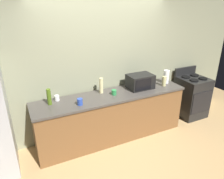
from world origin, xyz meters
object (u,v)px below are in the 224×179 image
Objects in this scene: bottle_hand_soap at (101,86)px; stove_range at (191,97)px; bottle_olive_oil at (49,97)px; mug_white at (57,98)px; microwave at (140,81)px; mug_blue at (80,102)px; paper_towel_roll at (166,77)px; mug_green at (114,92)px; bottle_vinegar at (164,81)px.

stove_range is at bearing -4.25° from bottle_hand_soap.
bottle_olive_oil is 2.87× the size of mug_white.
microwave is at bearing 178.00° from stove_range.
mug_blue is at bearing -27.81° from bottle_olive_oil.
paper_towel_roll and bottle_olive_oil have the same top height.
stove_range is at bearing 2.93° from mug_blue.
mug_green is (-1.97, -0.02, 0.49)m from stove_range.
bottle_olive_oil is (-2.33, 0.04, -0.00)m from paper_towel_roll.
bottle_vinegar is at bearing -13.10° from microwave.
mug_blue is (-2.64, -0.14, 0.49)m from stove_range.
microwave is 5.11× the size of mug_white.
mug_white is at bearing 176.34° from stove_range.
mug_blue is at bearing -177.71° from bottle_vinegar.
bottle_olive_oil reaches higher than mug_blue.
microwave and bottle_olive_oil have the same top height.
bottle_vinegar is at bearing 2.29° from mug_blue.
mug_green is at bearing -5.85° from bottle_olive_oil.
microwave is at bearing -179.80° from paper_towel_roll.
mug_white is 0.44m from mug_blue.
paper_towel_roll reaches higher than mug_blue.
bottle_vinegar is at bearing -7.04° from mug_white.
mug_white is at bearing 132.66° from mug_blue.
bottle_vinegar is (-0.89, -0.07, 0.54)m from stove_range.
microwave is 0.63m from paper_towel_roll.
bottle_hand_soap is (-2.14, 0.16, 0.58)m from stove_range.
microwave reaches higher than stove_range.
bottle_hand_soap is at bearing -2.08° from mug_white.
paper_towel_roll is at bearing -4.47° from bottle_hand_soap.
bottle_hand_soap reaches higher than stove_range.
stove_range reaches higher than mug_white.
bottle_hand_soap reaches higher than paper_towel_roll.
bottle_olive_oil is at bearing 178.23° from stove_range.
bottle_olive_oil is 2.20m from bottle_vinegar.
microwave reaches higher than mug_blue.
paper_towel_roll reaches higher than mug_green.
bottle_vinegar is at bearing -2.46° from mug_green.
mug_green is at bearing -179.45° from stove_range.
mug_green is at bearing -46.16° from bottle_hand_soap.
stove_range is 1.04m from bottle_vinegar.
stove_range is at bearing 4.20° from bottle_vinegar.
stove_range is at bearing -3.66° from mug_white.
mug_green is 0.99× the size of mug_white.
mug_green is at bearing -173.57° from microwave.
mug_blue reaches higher than mug_green.
bottle_vinegar is at bearing -10.17° from bottle_hand_soap.
bottle_olive_oil is (-1.71, 0.05, -0.00)m from microwave.
bottle_olive_oil is at bearing -146.09° from mug_white.
paper_towel_roll is at bearing 5.59° from mug_blue.
bottle_hand_soap is 0.27m from mug_green.
paper_towel_roll is at bearing 3.24° from mug_green.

